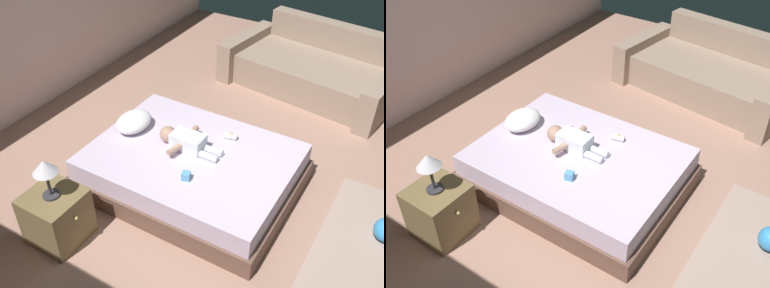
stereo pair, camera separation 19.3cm
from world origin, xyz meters
The scene contains 10 objects.
ground_plane centered at (0.00, 0.00, 0.00)m, with size 8.00×8.00×0.00m, color #A67C69.
bed centered at (-0.08, 0.65, 0.19)m, with size 1.42×1.87×0.39m.
pillow centered at (-0.03, 1.33, 0.47)m, with size 0.40×0.30×0.16m.
baby centered at (-0.04, 0.75, 0.46)m, with size 0.47×0.62×0.15m.
toothbrush centered at (0.21, 0.89, 0.40)m, with size 0.06×0.13×0.02m.
couch centered at (2.34, 0.31, 0.25)m, with size 1.44×2.21×0.73m.
nightstand centered at (-1.18, 1.27, 0.23)m, with size 0.43×0.46×0.46m.
lamp centered at (-1.18, 1.27, 0.73)m, with size 0.20×0.20×0.35m.
toy_block centered at (-0.41, 0.51, 0.43)m, with size 0.09×0.09×0.07m.
baby_bottle centered at (0.29, 0.45, 0.42)m, with size 0.08×0.13×0.08m.
Camera 1 is at (-2.80, -0.99, 2.88)m, focal length 41.84 mm.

